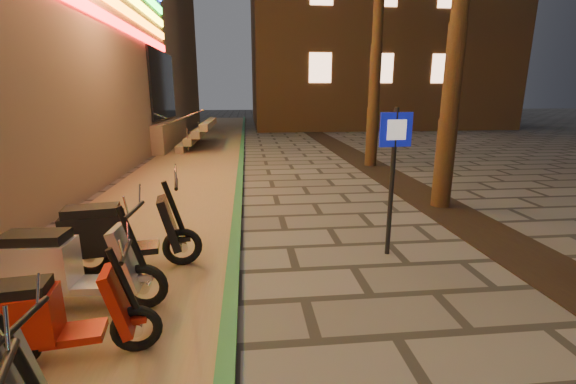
{
  "coord_description": "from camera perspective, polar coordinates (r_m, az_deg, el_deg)",
  "views": [
    {
      "loc": [
        -0.65,
        -0.86,
        2.45
      ],
      "look_at": [
        -0.14,
        3.98,
        1.2
      ],
      "focal_mm": 24.0,
      "sensor_mm": 36.0,
      "label": 1
    }
  ],
  "objects": [
    {
      "name": "parking_strip",
      "position": [
        11.3,
        -15.82,
        1.36
      ],
      "size": [
        3.4,
        60.0,
        0.01
      ],
      "primitive_type": "cube",
      "color": "#8C7251",
      "rests_on": "ground"
    },
    {
      "name": "green_curb",
      "position": [
        11.12,
        -7.18,
        1.83
      ],
      "size": [
        0.18,
        60.0,
        0.1
      ],
      "primitive_type": "cube",
      "color": "#266637",
      "rests_on": "ground"
    },
    {
      "name": "planting_strip",
      "position": [
        7.64,
        28.4,
        -6.03
      ],
      "size": [
        1.2,
        40.0,
        0.02
      ],
      "primitive_type": "cube",
      "color": "black",
      "rests_on": "ground"
    },
    {
      "name": "pedestrian_sign",
      "position": [
        5.92,
        15.36,
        4.28
      ],
      "size": [
        0.5,
        0.1,
        2.26
      ],
      "rotation": [
        0.0,
        0.0,
        0.09
      ],
      "color": "black",
      "rests_on": "ground"
    },
    {
      "name": "scooter_7",
      "position": [
        4.26,
        -32.05,
        -15.53
      ],
      "size": [
        1.56,
        0.63,
        1.1
      ],
      "rotation": [
        0.0,
        0.0,
        0.14
      ],
      "color": "black",
      "rests_on": "ground"
    },
    {
      "name": "scooter_8",
      "position": [
        5.08,
        -30.17,
        -9.65
      ],
      "size": [
        1.78,
        0.63,
        1.26
      ],
      "rotation": [
        0.0,
        0.0,
        -0.03
      ],
      "color": "black",
      "rests_on": "ground"
    },
    {
      "name": "scooter_9",
      "position": [
        5.84,
        -24.07,
        -5.81
      ],
      "size": [
        1.83,
        0.77,
        1.28
      ],
      "rotation": [
        0.0,
        0.0,
        0.16
      ],
      "color": "black",
      "rests_on": "ground"
    }
  ]
}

